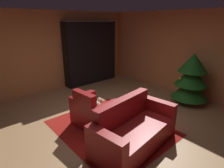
# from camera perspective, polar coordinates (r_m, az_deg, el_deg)

# --- Properties ---
(ground_plane) EXTENTS (7.47, 7.47, 0.00)m
(ground_plane) POSITION_cam_1_polar(r_m,az_deg,el_deg) (4.49, -0.33, -12.12)
(ground_plane) COLOR tan
(wall_back) EXTENTS (6.34, 0.06, 2.64)m
(wall_back) POSITION_cam_1_polar(r_m,az_deg,el_deg) (6.44, 21.62, 8.76)
(wall_back) COLOR #D78B4F
(wall_back) RESTS_ON ground
(wall_left) EXTENTS (0.06, 6.35, 2.64)m
(wall_left) POSITION_cam_1_polar(r_m,az_deg,el_deg) (6.63, -18.64, 9.37)
(wall_left) COLOR #D78B4F
(wall_left) RESTS_ON ground
(area_rug) EXTENTS (2.58, 2.10, 0.01)m
(area_rug) POSITION_cam_1_polar(r_m,az_deg,el_deg) (4.34, -0.39, -13.31)
(area_rug) COLOR #9F1A14
(area_rug) RESTS_ON ground
(bookshelf_unit) EXTENTS (0.39, 2.11, 2.28)m
(bookshelf_unit) POSITION_cam_1_polar(r_m,az_deg,el_deg) (7.20, -5.59, 9.53)
(bookshelf_unit) COLOR black
(bookshelf_unit) RESTS_ON ground
(armchair_red) EXTENTS (1.02, 0.76, 0.90)m
(armchair_red) POSITION_cam_1_polar(r_m,az_deg,el_deg) (4.29, -5.79, -8.97)
(armchair_red) COLOR maroon
(armchair_red) RESTS_ON ground
(couch_red) EXTENTS (1.02, 1.92, 0.91)m
(couch_red) POSITION_cam_1_polar(r_m,az_deg,el_deg) (3.72, 6.60, -13.95)
(couch_red) COLOR maroon
(couch_red) RESTS_ON ground
(coffee_table) EXTENTS (0.64, 0.64, 0.41)m
(coffee_table) POSITION_cam_1_polar(r_m,az_deg,el_deg) (4.09, 0.24, -9.60)
(coffee_table) COLOR black
(coffee_table) RESTS_ON ground
(book_stack_on_table) EXTENTS (0.23, 0.17, 0.06)m
(book_stack_on_table) POSITION_cam_1_polar(r_m,az_deg,el_deg) (4.09, -0.31, -8.46)
(book_stack_on_table) COLOR #CCBF51
(book_stack_on_table) RESTS_ON coffee_table
(bottle_on_table) EXTENTS (0.08, 0.08, 0.26)m
(bottle_on_table) POSITION_cam_1_polar(r_m,az_deg,el_deg) (3.91, -1.55, -8.63)
(bottle_on_table) COLOR #5A2C21
(bottle_on_table) RESTS_ON coffee_table
(decorated_tree) EXTENTS (1.01, 1.01, 1.47)m
(decorated_tree) POSITION_cam_1_polar(r_m,az_deg,el_deg) (5.73, 23.19, 1.61)
(decorated_tree) COLOR brown
(decorated_tree) RESTS_ON ground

